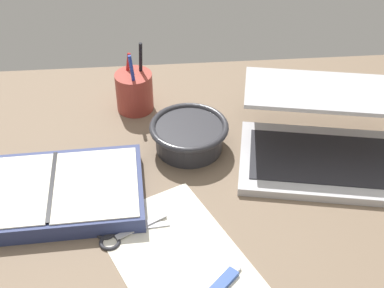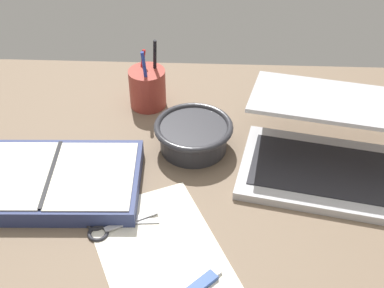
# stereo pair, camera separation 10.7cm
# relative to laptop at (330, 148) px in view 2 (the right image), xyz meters

# --- Properties ---
(desk_top) EXTENTS (1.40, 1.00, 0.02)m
(desk_top) POSITION_rel_laptop_xyz_m (-0.30, -0.09, -0.06)
(desk_top) COLOR #75604C
(desk_top) RESTS_ON ground
(laptop) EXTENTS (0.40, 0.38, 0.15)m
(laptop) POSITION_rel_laptop_xyz_m (0.00, 0.00, 0.00)
(laptop) COLOR #B7B7BC
(laptop) RESTS_ON desk_top
(bowl) EXTENTS (0.17, 0.17, 0.06)m
(bowl) POSITION_rel_laptop_xyz_m (-0.28, 0.05, -0.02)
(bowl) COLOR #2D2D33
(bowl) RESTS_ON desk_top
(pen_cup) EXTENTS (0.09, 0.09, 0.17)m
(pen_cup) POSITION_rel_laptop_xyz_m (-0.40, 0.21, -0.00)
(pen_cup) COLOR #9E382D
(pen_cup) RESTS_ON desk_top
(planner) EXTENTS (0.35, 0.23, 0.04)m
(planner) POSITION_rel_laptop_xyz_m (-0.56, -0.09, -0.03)
(planner) COLOR navy
(planner) RESTS_ON desk_top
(scissors) EXTENTS (0.14, 0.08, 0.01)m
(scissors) POSITION_rel_laptop_xyz_m (-0.43, -0.19, -0.05)
(scissors) COLOR #B7B7BC
(scissors) RESTS_ON desk_top
(paper_sheet_front) EXTENTS (0.31, 0.35, 0.00)m
(paper_sheet_front) POSITION_rel_laptop_xyz_m (-0.33, -0.24, -0.05)
(paper_sheet_front) COLOR silver
(paper_sheet_front) RESTS_ON desk_top
(usb_drive) EXTENTS (0.06, 0.06, 0.01)m
(usb_drive) POSITION_rel_laptop_xyz_m (-0.25, -0.31, -0.05)
(usb_drive) COLOR #33519E
(usb_drive) RESTS_ON desk_top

